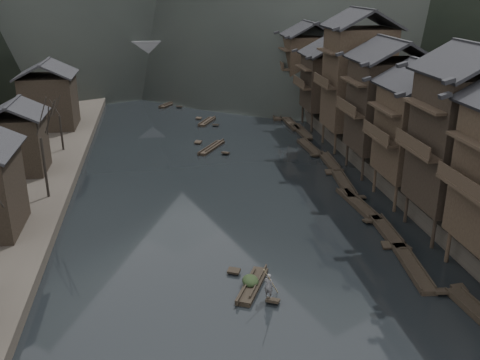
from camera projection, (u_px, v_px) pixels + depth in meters
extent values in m
plane|color=black|center=(261.00, 288.00, 36.29)|extent=(300.00, 300.00, 0.00)
cube|color=#2D2823|center=(445.00, 115.00, 77.91)|extent=(40.00, 200.00, 1.80)
cylinder|color=black|center=(448.00, 246.00, 39.14)|extent=(0.30, 0.30, 2.90)
cube|color=black|center=(466.00, 189.00, 34.84)|extent=(1.20, 5.70, 0.25)
cylinder|color=black|center=(434.00, 233.00, 41.18)|extent=(0.30, 0.30, 2.90)
cylinder|color=black|center=(406.00, 208.00, 45.61)|extent=(0.30, 0.30, 2.90)
cylinder|color=black|center=(467.00, 230.00, 41.57)|extent=(0.30, 0.30, 2.90)
cylinder|color=black|center=(436.00, 206.00, 46.00)|extent=(0.30, 0.30, 2.90)
cube|color=black|center=(467.00, 141.00, 41.53)|extent=(7.00, 6.00, 10.40)
cube|color=black|center=(417.00, 150.00, 41.14)|extent=(1.20, 5.70, 0.25)
cylinder|color=black|center=(395.00, 198.00, 47.64)|extent=(0.30, 0.30, 2.90)
cylinder|color=black|center=(375.00, 179.00, 52.08)|extent=(0.30, 0.30, 2.90)
cylinder|color=black|center=(424.00, 196.00, 48.04)|extent=(0.30, 0.30, 2.90)
cylinder|color=black|center=(401.00, 178.00, 52.47)|extent=(0.30, 0.30, 2.90)
cube|color=black|center=(423.00, 132.00, 48.41)|extent=(7.00, 6.00, 8.05)
cube|color=black|center=(380.00, 138.00, 47.98)|extent=(1.20, 5.70, 0.25)
cylinder|color=black|center=(363.00, 168.00, 55.03)|extent=(0.30, 0.30, 2.90)
cylinder|color=black|center=(347.00, 154.00, 59.47)|extent=(0.30, 0.30, 2.90)
cylinder|color=black|center=(388.00, 167.00, 55.43)|extent=(0.30, 0.30, 2.90)
cylinder|color=black|center=(371.00, 153.00, 59.86)|extent=(0.30, 0.30, 2.90)
cube|color=black|center=(387.00, 106.00, 55.58)|extent=(7.00, 6.00, 9.28)
cube|color=black|center=(350.00, 111.00, 55.18)|extent=(1.20, 5.70, 0.25)
cylinder|color=black|center=(335.00, 143.00, 63.35)|extent=(0.30, 0.30, 2.90)
cylinder|color=black|center=(323.00, 132.00, 67.78)|extent=(0.30, 0.30, 2.90)
cylinder|color=black|center=(357.00, 142.00, 63.74)|extent=(0.30, 0.30, 2.90)
cylinder|color=black|center=(344.00, 132.00, 68.18)|extent=(0.30, 0.30, 2.90)
cube|color=black|center=(358.00, 79.00, 63.47)|extent=(7.00, 6.00, 11.70)
cube|color=black|center=(325.00, 85.00, 63.11)|extent=(1.20, 5.70, 0.25)
cylinder|color=black|center=(312.00, 122.00, 72.59)|extent=(0.30, 0.30, 2.90)
cylinder|color=black|center=(303.00, 114.00, 77.02)|extent=(0.30, 0.30, 2.90)
cylinder|color=black|center=(331.00, 121.00, 72.98)|extent=(0.30, 0.30, 2.90)
cylinder|color=black|center=(321.00, 113.00, 77.41)|extent=(0.30, 0.30, 2.90)
cube|color=black|center=(330.00, 82.00, 73.49)|extent=(7.00, 6.00, 7.28)
cube|color=black|center=(302.00, 86.00, 73.05)|extent=(1.20, 5.70, 0.25)
cylinder|color=black|center=(291.00, 103.00, 83.67)|extent=(0.30, 0.30, 2.90)
cylinder|color=black|center=(284.00, 97.00, 88.11)|extent=(0.30, 0.30, 2.90)
cylinder|color=black|center=(308.00, 102.00, 84.07)|extent=(0.30, 0.30, 2.90)
cylinder|color=black|center=(300.00, 96.00, 88.50)|extent=(0.30, 0.30, 2.90)
cube|color=black|center=(307.00, 64.00, 84.34)|extent=(7.00, 6.00, 8.62)
cube|color=black|center=(282.00, 67.00, 83.92)|extent=(1.20, 5.70, 0.25)
cube|color=black|center=(19.00, 142.00, 54.09)|extent=(5.00, 5.00, 5.80)
cube|color=black|center=(49.00, 100.00, 70.54)|extent=(6.50, 6.50, 6.80)
cylinder|color=black|center=(41.00, 165.00, 47.80)|extent=(0.24, 0.24, 5.56)
cylinder|color=black|center=(66.00, 130.00, 61.44)|extent=(0.24, 0.24, 4.08)
cube|color=black|center=(459.00, 288.00, 35.74)|extent=(1.00, 0.90, 0.34)
cube|color=black|center=(412.00, 267.00, 38.56)|extent=(1.93, 7.15, 0.30)
cube|color=black|center=(412.00, 265.00, 38.49)|extent=(1.97, 7.01, 0.10)
cube|color=black|center=(388.00, 244.00, 41.56)|extent=(1.03, 0.97, 0.35)
cube|color=black|center=(441.00, 290.00, 35.46)|extent=(1.03, 0.97, 0.35)
cube|color=black|center=(387.00, 232.00, 43.92)|extent=(1.46, 6.26, 0.30)
cube|color=black|center=(387.00, 230.00, 43.85)|extent=(1.50, 6.14, 0.10)
cube|color=black|center=(371.00, 215.00, 46.59)|extent=(0.98, 0.82, 0.33)
cube|color=black|center=(405.00, 247.00, 41.15)|extent=(0.98, 0.82, 0.33)
cube|color=black|center=(357.00, 204.00, 49.20)|extent=(1.71, 7.66, 0.30)
cube|color=black|center=(358.00, 203.00, 49.14)|extent=(1.75, 7.51, 0.10)
cube|color=black|center=(347.00, 188.00, 52.55)|extent=(1.01, 1.00, 0.37)
cube|color=black|center=(369.00, 220.00, 45.76)|extent=(1.01, 1.00, 0.37)
cube|color=black|center=(344.00, 184.00, 53.99)|extent=(1.86, 7.53, 0.30)
cube|color=black|center=(344.00, 183.00, 53.93)|extent=(1.90, 7.39, 0.10)
cube|color=black|center=(330.00, 171.00, 57.18)|extent=(1.02, 1.00, 0.36)
cube|color=black|center=(360.00, 196.00, 50.70)|extent=(1.02, 1.00, 0.36)
cube|color=black|center=(329.00, 162.00, 60.59)|extent=(1.43, 6.29, 0.30)
cube|color=black|center=(329.00, 160.00, 60.53)|extent=(1.47, 6.16, 0.10)
cube|color=black|center=(320.00, 153.00, 63.28)|extent=(0.97, 0.82, 0.33)
cube|color=black|center=(339.00, 169.00, 57.80)|extent=(0.97, 0.82, 0.33)
cube|color=black|center=(309.00, 148.00, 65.54)|extent=(1.49, 6.48, 0.30)
cube|color=black|center=(309.00, 146.00, 65.48)|extent=(1.54, 6.35, 0.10)
cube|color=black|center=(304.00, 140.00, 68.36)|extent=(0.98, 0.85, 0.34)
cube|color=black|center=(315.00, 154.00, 62.62)|extent=(0.98, 0.85, 0.34)
cube|color=black|center=(302.00, 132.00, 72.25)|extent=(1.16, 6.98, 0.30)
cube|color=black|center=(302.00, 131.00, 72.18)|extent=(1.21, 6.84, 0.10)
cube|color=black|center=(296.00, 125.00, 75.29)|extent=(0.94, 0.86, 0.35)
cube|color=black|center=(308.00, 138.00, 69.10)|extent=(0.94, 0.86, 0.35)
cube|color=black|center=(291.00, 124.00, 76.06)|extent=(1.11, 6.47, 0.30)
cube|color=black|center=(291.00, 123.00, 76.00)|extent=(1.16, 6.34, 0.10)
cube|color=black|center=(286.00, 118.00, 78.88)|extent=(0.94, 0.80, 0.34)
cube|color=black|center=(296.00, 129.00, 73.14)|extent=(0.94, 0.80, 0.34)
cube|color=black|center=(276.00, 114.00, 81.78)|extent=(2.09, 7.35, 0.30)
cube|color=black|center=(276.00, 113.00, 81.72)|extent=(2.12, 7.22, 0.10)
cube|color=black|center=(268.00, 108.00, 84.86)|extent=(1.05, 1.01, 0.36)
cube|color=black|center=(284.00, 118.00, 78.61)|extent=(1.05, 1.01, 0.36)
cube|color=black|center=(268.00, 106.00, 86.91)|extent=(1.62, 6.74, 0.30)
cube|color=black|center=(268.00, 105.00, 86.84)|extent=(1.67, 6.61, 0.10)
cube|color=black|center=(266.00, 101.00, 89.84)|extent=(1.00, 0.89, 0.34)
cube|color=black|center=(271.00, 110.00, 83.87)|extent=(1.00, 0.89, 0.34)
cube|color=black|center=(268.00, 98.00, 92.51)|extent=(1.12, 6.05, 0.30)
cube|color=black|center=(268.00, 97.00, 92.44)|extent=(1.17, 5.93, 0.10)
cube|color=black|center=(265.00, 94.00, 95.14)|extent=(0.94, 0.75, 0.33)
cube|color=black|center=(272.00, 101.00, 89.78)|extent=(0.94, 0.75, 0.33)
cube|color=black|center=(211.00, 148.00, 65.57)|extent=(3.85, 5.59, 0.30)
cube|color=black|center=(211.00, 146.00, 65.50)|extent=(3.84, 5.51, 0.10)
cube|color=black|center=(198.00, 142.00, 67.56)|extent=(1.10, 1.06, 0.32)
cube|color=black|center=(226.00, 152.00, 63.47)|extent=(1.10, 1.06, 0.32)
cube|color=black|center=(207.00, 122.00, 77.33)|extent=(3.02, 4.74, 0.30)
cube|color=black|center=(207.00, 121.00, 77.26)|extent=(3.02, 4.68, 0.10)
cube|color=black|center=(199.00, 118.00, 79.04)|extent=(1.03, 0.91, 0.30)
cube|color=black|center=(215.00, 124.00, 75.52)|extent=(1.03, 0.91, 0.30)
cube|color=black|center=(170.00, 104.00, 88.21)|extent=(3.86, 5.33, 0.30)
cube|color=black|center=(170.00, 103.00, 88.15)|extent=(3.85, 5.26, 0.10)
cube|color=black|center=(161.00, 100.00, 90.08)|extent=(1.09, 1.05, 0.32)
cube|color=black|center=(179.00, 106.00, 86.24)|extent=(1.09, 1.05, 0.32)
cube|color=#4C4C4F|center=(189.00, 49.00, 100.25)|extent=(40.00, 6.00, 1.60)
cube|color=#4C4C4F|center=(190.00, 43.00, 97.29)|extent=(40.00, 0.50, 1.00)
cube|color=#4C4C4F|center=(188.00, 40.00, 102.28)|extent=(40.00, 0.50, 1.00)
cube|color=#4C4C4F|center=(115.00, 72.00, 99.68)|extent=(3.20, 6.00, 6.40)
cube|color=#4C4C4F|center=(166.00, 71.00, 101.03)|extent=(3.20, 6.00, 6.40)
cube|color=#4C4C4F|center=(214.00, 69.00, 102.31)|extent=(3.20, 6.00, 6.40)
cube|color=#4C4C4F|center=(262.00, 68.00, 103.66)|extent=(3.20, 6.00, 6.40)
cube|color=black|center=(252.00, 286.00, 36.23)|extent=(2.96, 4.67, 0.30)
cube|color=black|center=(252.00, 283.00, 36.17)|extent=(2.96, 4.60, 0.10)
cube|color=black|center=(234.00, 270.00, 37.91)|extent=(1.04, 0.91, 0.29)
cube|color=black|center=(273.00, 299.00, 34.45)|extent=(1.04, 0.91, 0.29)
ellipsoid|color=black|center=(250.00, 276.00, 36.19)|extent=(1.12, 1.47, 0.67)
imported|color=#565658|center=(269.00, 282.00, 34.45)|extent=(0.76, 0.73, 1.75)
cylinder|color=#8C7A51|center=(273.00, 249.00, 33.60)|extent=(1.51, 1.95, 3.14)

